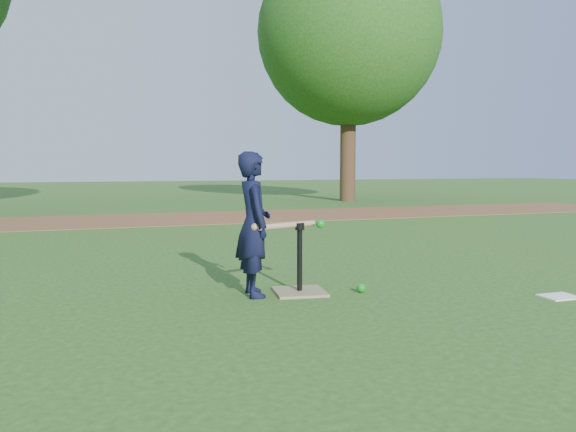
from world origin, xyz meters
name	(u,v)px	position (x,y,z in m)	size (l,w,h in m)	color
ground	(271,297)	(0.00, 0.00, 0.00)	(80.00, 80.00, 0.00)	#285116
dirt_strip	(161,219)	(0.00, 7.50, 0.01)	(24.00, 3.00, 0.01)	brown
child	(253,224)	(-0.13, 0.10, 0.61)	(0.45, 0.29, 1.23)	black
wiffle_ball_ground	(361,288)	(0.79, -0.12, 0.04)	(0.08, 0.08, 0.08)	#0D911A
clipboard	(559,297)	(2.28, -0.84, 0.01)	(0.30, 0.23, 0.01)	white
batting_tee	(300,280)	(0.27, 0.05, 0.11)	(0.49, 0.49, 0.61)	#8D8259
swing_action	(291,225)	(0.18, 0.01, 0.60)	(0.66, 0.26, 0.08)	tan
tree_right	(349,34)	(6.50, 12.00, 5.29)	(5.80, 5.80, 8.21)	#382316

